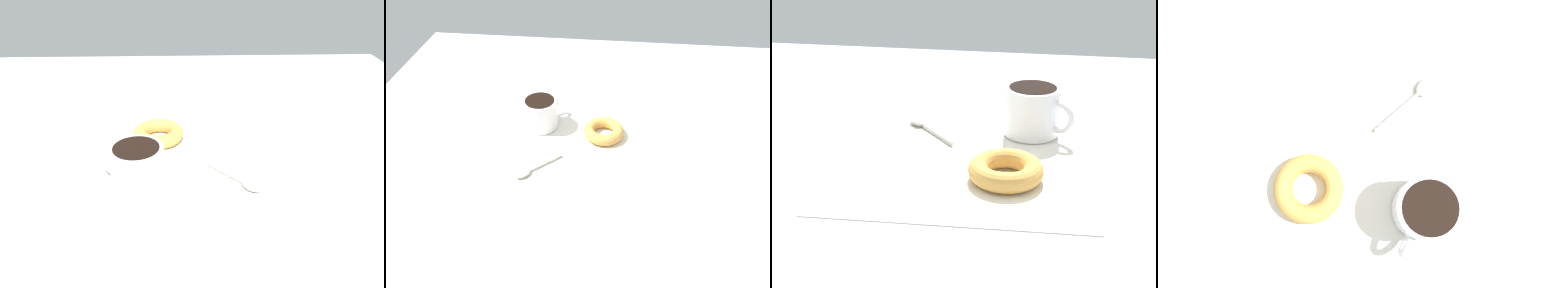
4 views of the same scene
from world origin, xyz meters
TOP-DOWN VIEW (x-y plane):
  - ground_plane at (0.00, 0.00)cm, footprint 120.00×120.00cm
  - napkin at (0.77, 1.43)cm, footprint 35.66×35.66cm
  - coffee_cup at (9.53, 11.44)cm, footprint 10.52×8.24cm
  - donut at (7.03, -4.03)cm, footprint 9.61×9.61cm
  - spoon at (-7.35, 11.16)cm, footprint 9.13×9.68cm

SIDE VIEW (x-z plane):
  - ground_plane at x=0.00cm, z-range -2.00..0.00cm
  - napkin at x=0.77cm, z-range 0.00..0.30cm
  - spoon at x=-7.35cm, z-range 0.25..1.15cm
  - donut at x=7.03cm, z-range 0.30..2.91cm
  - coffee_cup at x=9.53cm, z-range 0.44..7.82cm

